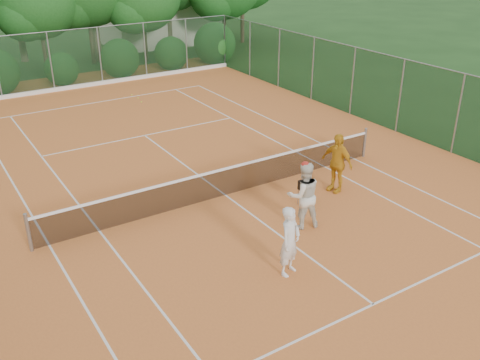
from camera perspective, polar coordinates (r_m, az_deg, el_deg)
name	(u,v)px	position (r m, az deg, el deg)	size (l,w,h in m)	color
ground	(226,196)	(16.88, -1.52, -1.72)	(120.00, 120.00, 0.00)	#1B4016
clay_court	(226,196)	(16.88, -1.52, -1.69)	(18.00, 36.00, 0.02)	orange
club_building	(161,21)	(40.99, -8.43, 16.39)	(8.00, 5.00, 3.00)	beige
tennis_net	(226,181)	(16.65, -1.54, -0.09)	(11.97, 0.10, 1.10)	gray
player_white	(290,241)	(12.85, 5.35, -6.51)	(0.66, 0.43, 1.80)	silver
player_center_grp	(304,195)	(14.84, 6.80, -1.60)	(1.13, 0.99, 1.98)	silver
player_yellow	(337,163)	(17.08, 10.28, 1.83)	(1.13, 0.47, 1.93)	gold
ball_hopper	(306,186)	(16.19, 7.02, -0.65)	(0.34, 0.34, 0.78)	gray
stray_ball_a	(141,102)	(26.53, -10.47, 8.20)	(0.07, 0.07, 0.07)	#C7DE33
stray_ball_b	(132,95)	(27.78, -11.46, 8.89)	(0.07, 0.07, 0.07)	yellow
stray_ball_c	(138,98)	(27.20, -10.82, 8.59)	(0.07, 0.07, 0.07)	#C0D531
court_markings	(226,195)	(16.87, -1.52, -1.65)	(11.03, 23.83, 0.01)	white
fence_back	(76,59)	(29.61, -17.11, 12.23)	(18.07, 0.07, 3.00)	#19381E
fence_right	(458,114)	(21.15, 22.23, 6.50)	(0.07, 33.07, 3.00)	#19381E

